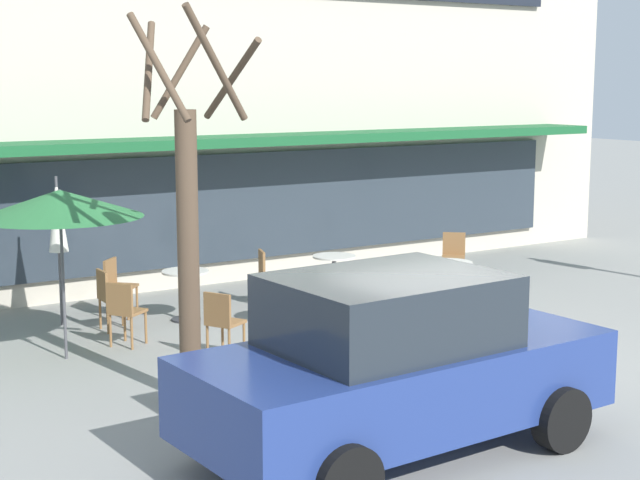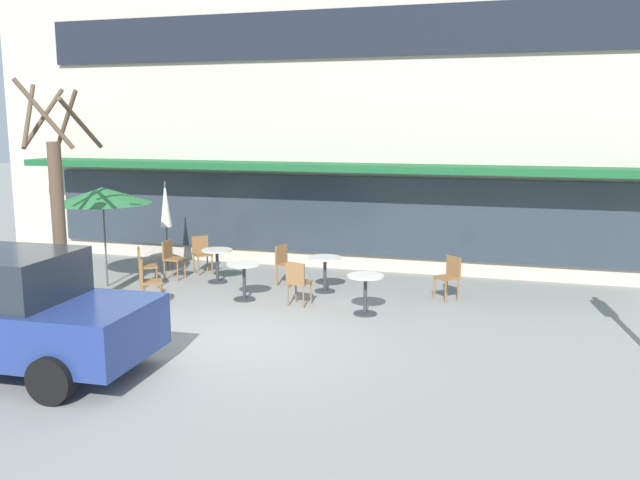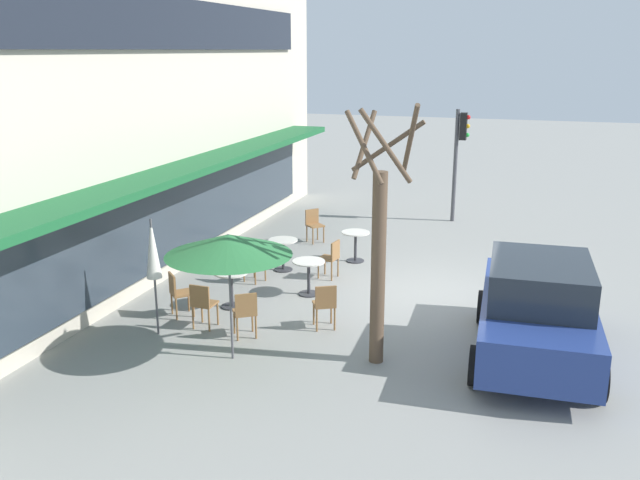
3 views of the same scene
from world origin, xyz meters
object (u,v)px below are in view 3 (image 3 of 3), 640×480
parked_sedan (537,309)px  street_tree (379,247)px  cafe_table_near_wall (309,272)px  cafe_table_by_tree (283,249)px  cafe_chair_6 (252,260)px  cafe_chair_1 (325,303)px  cafe_chair_0 (331,256)px  patio_umbrella_green_folded (228,245)px  patio_umbrella_cream_folded (153,250)px  cafe_chair_5 (178,291)px  cafe_table_streetside (231,283)px  cafe_chair_3 (314,223)px  cafe_chair_2 (203,302)px  cafe_chair_4 (245,311)px  traffic_light_pole (459,147)px  cafe_table_mid_patio (355,241)px

parked_sedan → street_tree: size_ratio=0.99×
cafe_table_near_wall → street_tree: (-2.71, -2.14, 1.49)m
cafe_table_near_wall → parked_sedan: bearing=-110.6°
cafe_table_by_tree → cafe_chair_6: size_ratio=0.85×
cafe_table_near_wall → cafe_chair_1: cafe_chair_1 is taller
cafe_chair_1 → cafe_chair_0: bearing=14.7°
patio_umbrella_green_folded → patio_umbrella_cream_folded: size_ratio=1.00×
cafe_chair_5 → cafe_table_streetside: bearing=-45.4°
cafe_table_near_wall → street_tree: size_ratio=0.18×
cafe_table_streetside → parked_sedan: bearing=-95.5°
cafe_table_by_tree → cafe_chair_3: 2.62m
cafe_table_near_wall → patio_umbrella_cream_folded: (-2.84, 1.99, 1.11)m
cafe_table_near_wall → cafe_chair_2: (-2.36, 1.30, 0.01)m
cafe_chair_2 → cafe_table_streetside: bearing=-1.8°
cafe_table_by_tree → cafe_chair_1: size_ratio=0.85×
cafe_table_by_tree → cafe_chair_5: bearing=164.6°
patio_umbrella_green_folded → parked_sedan: bearing=-71.7°
cafe_chair_4 → cafe_chair_6: same height
patio_umbrella_cream_folded → traffic_light_pole: size_ratio=0.65×
cafe_chair_0 → cafe_table_streetside: bearing=149.6°
cafe_table_near_wall → cafe_table_streetside: 1.73m
cafe_chair_3 → traffic_light_pole: (3.53, -3.42, 1.77)m
cafe_chair_0 → cafe_chair_5: same height
street_tree → cafe_chair_0: bearing=27.1°
patio_umbrella_green_folded → traffic_light_pole: bearing=-12.5°
cafe_chair_0 → cafe_chair_3: same height
cafe_chair_1 → traffic_light_pole: (9.22, -1.31, 1.77)m
cafe_chair_3 → street_tree: (-6.72, -3.36, 1.48)m
patio_umbrella_cream_folded → street_tree: 4.14m
patio_umbrella_cream_folded → street_tree: street_tree is taller
cafe_table_mid_patio → street_tree: bearing=-161.3°
parked_sedan → traffic_light_pole: 9.72m
cafe_chair_1 → cafe_chair_3: size_ratio=1.00×
cafe_chair_6 → traffic_light_pole: 8.25m
cafe_chair_5 → traffic_light_pole: bearing=-24.1°
cafe_chair_3 → cafe_chair_4: same height
cafe_chair_1 → cafe_chair_6: bearing=49.2°
cafe_chair_1 → parked_sedan: parked_sedan is taller
cafe_chair_2 → cafe_chair_3: same height
cafe_chair_0 → cafe_chair_6: bearing=117.3°
cafe_table_mid_patio → cafe_chair_1: cafe_chair_1 is taller
cafe_chair_2 → parked_sedan: size_ratio=0.21×
cafe_chair_6 → street_tree: bearing=-130.4°
patio_umbrella_cream_folded → cafe_chair_2: 1.39m
cafe_chair_1 → cafe_chair_2: 2.29m
patio_umbrella_green_folded → traffic_light_pole: size_ratio=0.65×
cafe_chair_0 → traffic_light_pole: (6.35, -2.06, 1.77)m
patio_umbrella_green_folded → cafe_chair_3: size_ratio=2.47×
cafe_chair_6 → parked_sedan: 6.50m
cafe_chair_5 → traffic_light_pole: 10.55m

